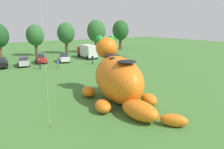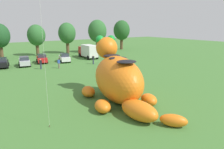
# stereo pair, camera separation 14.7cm
# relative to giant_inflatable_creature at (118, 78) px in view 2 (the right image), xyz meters

# --- Properties ---
(ground_plane) EXTENTS (160.00, 160.00, 0.00)m
(ground_plane) POSITION_rel_giant_inflatable_creature_xyz_m (1.00, -0.50, -2.26)
(ground_plane) COLOR #427533
(giant_inflatable_creature) EXTENTS (7.34, 12.43, 6.18)m
(giant_inflatable_creature) POSITION_rel_giant_inflatable_creature_xyz_m (0.00, 0.00, 0.00)
(giant_inflatable_creature) COLOR orange
(giant_inflatable_creature) RESTS_ON ground
(car_black) EXTENTS (2.52, 4.35, 1.72)m
(car_black) POSITION_rel_giant_inflatable_creature_xyz_m (-7.14, 24.31, -1.40)
(car_black) COLOR black
(car_black) RESTS_ON ground
(car_silver) EXTENTS (2.40, 4.31, 1.72)m
(car_silver) POSITION_rel_giant_inflatable_creature_xyz_m (-3.65, 23.71, -1.40)
(car_silver) COLOR #B7BABF
(car_silver) RESTS_ON ground
(car_red) EXTENTS (2.48, 4.34, 1.72)m
(car_red) POSITION_rel_giant_inflatable_creature_xyz_m (-0.14, 25.09, -1.40)
(car_red) COLOR red
(car_red) RESTS_ON ground
(car_white) EXTENTS (2.59, 4.37, 1.72)m
(car_white) POSITION_rel_giant_inflatable_creature_xyz_m (3.93, 23.60, -1.40)
(car_white) COLOR white
(car_white) RESTS_ON ground
(box_truck) EXTENTS (2.70, 6.52, 2.95)m
(box_truck) POSITION_rel_giant_inflatable_creature_xyz_m (10.15, 25.24, -0.66)
(box_truck) COLOR #B2231E
(box_truck) RESTS_ON ground
(tree_centre_left) EXTENTS (4.14, 4.14, 7.34)m
(tree_centre_left) POSITION_rel_giant_inflatable_creature_xyz_m (1.86, 35.38, 2.54)
(tree_centre_left) COLOR brown
(tree_centre_left) RESTS_ON ground
(tree_centre) EXTENTS (4.41, 4.41, 7.83)m
(tree_centre) POSITION_rel_giant_inflatable_creature_xyz_m (9.52, 35.29, 2.86)
(tree_centre) COLOR brown
(tree_centre) RESTS_ON ground
(tree_centre_right) EXTENTS (4.82, 4.82, 8.55)m
(tree_centre_right) POSITION_rel_giant_inflatable_creature_xyz_m (16.53, 31.90, 3.33)
(tree_centre_right) COLOR brown
(tree_centre_right) RESTS_ON ground
(tree_mid_right) EXTENTS (4.83, 4.83, 8.57)m
(tree_mid_right) POSITION_rel_giant_inflatable_creature_xyz_m (26.41, 34.45, 3.34)
(tree_mid_right) COLOR brown
(tree_mid_right) RESTS_ON ground
(spectator_near_inflatable) EXTENTS (0.38, 0.26, 1.71)m
(spectator_near_inflatable) POSITION_rel_giant_inflatable_creature_xyz_m (0.71, 18.10, -1.41)
(spectator_near_inflatable) COLOR #726656
(spectator_near_inflatable) RESTS_ON ground
(spectator_mid_field) EXTENTS (0.38, 0.26, 1.71)m
(spectator_mid_field) POSITION_rel_giant_inflatable_creature_xyz_m (-2.01, 19.24, -1.41)
(spectator_mid_field) COLOR #2D334C
(spectator_mid_field) RESTS_ON ground
(spectator_by_cars) EXTENTS (0.38, 0.26, 1.71)m
(spectator_by_cars) POSITION_rel_giant_inflatable_creature_xyz_m (12.13, 19.65, -1.41)
(spectator_by_cars) COLOR #2D334C
(spectator_by_cars) RESTS_ON ground
(spectator_wandering) EXTENTS (0.38, 0.26, 1.71)m
(spectator_wandering) POSITION_rel_giant_inflatable_creature_xyz_m (3.08, 6.27, -1.41)
(spectator_wandering) COLOR #2D334C
(spectator_wandering) RESTS_ON ground
(spectator_far_side) EXTENTS (0.38, 0.26, 1.71)m
(spectator_far_side) POSITION_rel_giant_inflatable_creature_xyz_m (7.48, 18.22, -1.41)
(spectator_far_side) COLOR #2D334C
(spectator_far_side) RESTS_ON ground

